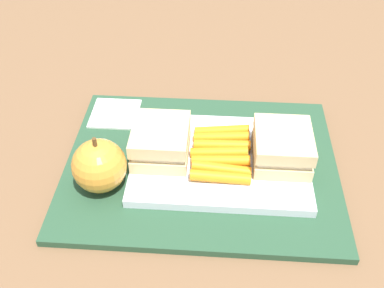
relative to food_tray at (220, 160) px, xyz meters
The scene contains 8 objects.
ground_plane 0.03m from the food_tray, ahead, with size 2.40×2.40×0.00m, color brown.
lunchbag_mat 0.03m from the food_tray, ahead, with size 0.36×0.28×0.01m, color #284C33.
food_tray is the anchor object (origin of this frame).
sandwich_half_left 0.08m from the food_tray, behind, with size 0.07×0.08×0.04m.
sandwich_half_right 0.08m from the food_tray, ahead, with size 0.07×0.08×0.04m.
carrot_sticks_bundle 0.01m from the food_tray, behind, with size 0.08×0.10×0.02m.
apple 0.16m from the food_tray, 18.33° to the left, with size 0.07×0.07×0.08m.
paper_napkin 0.19m from the food_tray, 30.29° to the right, with size 0.07×0.07×0.00m, color white.
Camera 1 is at (-0.02, 0.42, 0.43)m, focal length 41.77 mm.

